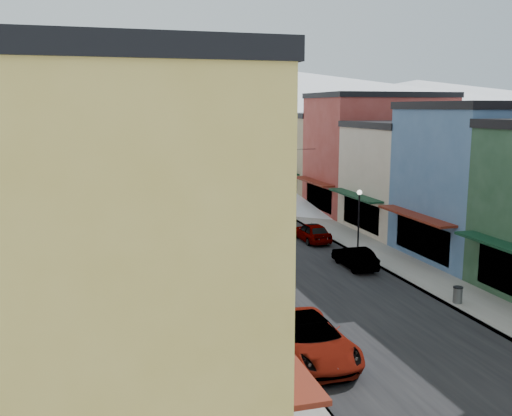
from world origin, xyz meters
TOP-DOWN VIEW (x-y plane):
  - road at (0.00, 60.00)m, footprint 10.00×160.00m
  - sidewalk_left at (-6.60, 60.00)m, footprint 3.20×160.00m
  - sidewalk_right at (6.60, 60.00)m, footprint 3.20×160.00m
  - curb_left at (-5.05, 60.00)m, footprint 0.10×160.00m
  - curb_right at (5.05, 60.00)m, footprint 0.10×160.00m
  - bldg_l_yellow at (-13.19, 4.00)m, footprint 11.30×8.70m
  - bldg_l_cream at (-13.19, 12.50)m, footprint 11.30×8.20m
  - bldg_l_brick_near at (-13.69, 20.50)m, footprint 12.30×8.20m
  - bldg_l_grayblue at (-13.19, 29.00)m, footprint 11.30×9.20m
  - bldg_l_brick_far at (-14.19, 38.00)m, footprint 13.30×9.20m
  - bldg_l_tan at (-13.19, 48.00)m, footprint 11.30×11.20m
  - bldg_r_blue at (13.19, 21.00)m, footprint 11.30×9.20m
  - bldg_r_cream at (13.69, 30.00)m, footprint 12.30×9.20m
  - bldg_r_brick_far at (14.19, 39.00)m, footprint 13.30×9.20m
  - bldg_r_tan at (13.19, 49.00)m, footprint 11.30×11.20m
  - distant_blocks at (0.00, 83.00)m, footprint 34.00×55.00m
  - mountain_ridge at (-19.47, 277.18)m, footprint 670.00×340.00m
  - overhead_cables at (0.00, 47.50)m, footprint 16.40×15.04m
  - car_white_suv at (-4.06, 9.40)m, footprint 2.79×5.96m
  - car_silver_sedan at (-4.29, 24.67)m, footprint 1.80×4.34m
  - car_dark_hatch at (-3.52, 22.61)m, footprint 1.87×4.49m
  - car_silver_wagon at (-4.12, 46.44)m, footprint 3.07×6.04m
  - car_green_sedan at (3.50, 21.10)m, footprint 1.48×4.16m
  - car_gray_suv at (3.50, 28.59)m, footprint 1.89×4.45m
  - car_black_sedan at (3.96, 40.44)m, footprint 2.41×5.52m
  - car_lane_silver at (-1.67, 54.92)m, footprint 1.97×4.86m
  - car_lane_white at (2.20, 67.00)m, footprint 2.65×5.06m
  - trash_can at (5.53, 13.15)m, footprint 0.51×0.51m
  - streetlamp_near at (5.54, 24.87)m, footprint 0.36×0.36m
  - streetlamp_far at (5.88, 46.33)m, footprint 0.37×0.37m
  - snow_pile_near at (-4.28, 14.94)m, footprint 2.37×2.66m
  - snow_pile_mid at (-4.28, 19.86)m, footprint 2.41×2.68m
  - snow_pile_far at (-4.88, 30.82)m, footprint 2.38×2.67m

SIDE VIEW (x-z plane):
  - road at x=0.00m, z-range 0.00..0.01m
  - sidewalk_left at x=-6.60m, z-range 0.00..0.15m
  - sidewalk_right at x=6.60m, z-range 0.00..0.15m
  - curb_left at x=-5.05m, z-range 0.00..0.15m
  - curb_right at x=5.05m, z-range 0.00..0.15m
  - snow_pile_near at x=-4.28m, z-range -0.02..0.98m
  - snow_pile_far at x=-4.88m, z-range -0.02..0.98m
  - snow_pile_mid at x=-4.28m, z-range -0.02..1.00m
  - trash_can at x=5.53m, z-range 0.16..1.02m
  - car_lane_white at x=2.20m, z-range 0.00..1.36m
  - car_green_sedan at x=3.50m, z-range 0.00..1.37m
  - car_dark_hatch at x=-3.52m, z-range 0.00..1.44m
  - car_silver_sedan at x=-4.29m, z-range 0.00..1.47m
  - car_gray_suv at x=3.50m, z-range 0.00..1.50m
  - car_black_sedan at x=3.96m, z-range 0.00..1.58m
  - car_white_suv at x=-4.06m, z-range 0.00..1.65m
  - car_lane_silver at x=-1.67m, z-range 0.00..1.66m
  - car_silver_wagon at x=-4.12m, z-range 0.00..1.68m
  - streetlamp_near at x=5.54m, z-range 0.71..4.99m
  - streetlamp_far at x=5.88m, z-range 0.74..5.24m
  - distant_blocks at x=0.00m, z-range 0.00..8.00m
  - bldg_r_cream at x=13.69m, z-range 0.01..9.01m
  - bldg_l_grayblue at x=-13.19m, z-range 0.01..9.01m
  - bldg_r_tan at x=13.19m, z-range 0.01..9.51m
  - bldg_l_cream at x=-13.19m, z-range 0.01..9.51m
  - bldg_l_tan at x=-13.19m, z-range 0.01..10.01m
  - bldg_r_blue at x=13.19m, z-range 0.01..10.51m
  - bldg_l_brick_far at x=-14.19m, z-range 0.01..11.01m
  - bldg_r_brick_far at x=14.19m, z-range 0.01..11.51m
  - bldg_l_yellow at x=-13.19m, z-range 0.01..11.51m
  - overhead_cables at x=0.00m, z-range 6.18..6.22m
  - bldg_l_brick_near at x=-13.69m, z-range 0.01..12.51m
  - mountain_ridge at x=-19.47m, z-range -2.64..31.36m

